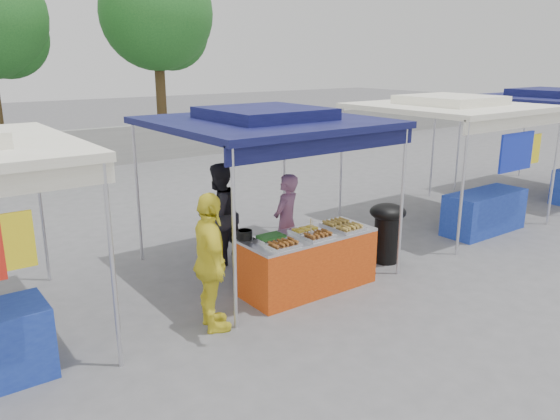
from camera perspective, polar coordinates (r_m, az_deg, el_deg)
ground_plane at (r=8.24m, az=2.50°, el=-7.96°), size 80.00×80.00×0.00m
back_wall at (r=17.73m, az=-20.47°, el=5.92°), size 40.00×0.25×1.20m
main_canopy at (r=8.38m, az=-1.52°, el=9.28°), size 3.20×3.20×2.57m
neighbor_stall_right at (r=11.41m, az=18.73°, el=6.26°), size 3.20×3.20×2.57m
tree_2 at (r=20.75m, az=-12.44°, el=18.95°), size 3.92×3.92×6.75m
vendor_table at (r=8.01m, az=2.98°, el=-5.40°), size 2.00×0.80×0.85m
food_tray_fl at (r=7.30m, az=0.36°, el=-3.66°), size 0.42×0.30×0.07m
food_tray_fm at (r=7.67m, az=4.02°, el=-2.73°), size 0.42×0.30×0.07m
food_tray_fr at (r=8.05m, az=7.29°, el=-1.93°), size 0.42×0.30×0.07m
food_tray_bl at (r=7.58m, az=-0.93°, el=-2.93°), size 0.42×0.30×0.07m
food_tray_bm at (r=7.93m, az=2.63°, el=-2.10°), size 0.42×0.30×0.07m
food_tray_br at (r=8.26m, az=5.86°, el=-1.43°), size 0.42×0.30×0.07m
cooking_pot at (r=7.64m, az=-3.72°, el=-2.59°), size 0.22×0.22×0.13m
skewer_cup at (r=7.64m, az=3.26°, el=-2.65°), size 0.08×0.08×0.10m
wok_burner at (r=9.17m, az=11.12°, el=-1.81°), size 0.60×0.60×1.00m
crate_left at (r=8.48m, az=-1.49°, el=-6.09°), size 0.53×0.37×0.32m
crate_right at (r=8.92m, az=1.90°, el=-5.09°), size 0.47×0.33×0.28m
crate_stacked at (r=8.82m, az=1.92°, el=-3.39°), size 0.46×0.32×0.28m
vendor_woman at (r=8.61m, az=0.65°, el=-1.34°), size 0.68×0.58×1.57m
helper_man at (r=8.93m, az=-6.37°, el=-0.43°), size 0.96×0.83×1.68m
customer_person at (r=6.74m, az=-7.24°, el=-5.51°), size 0.70×1.11×1.76m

